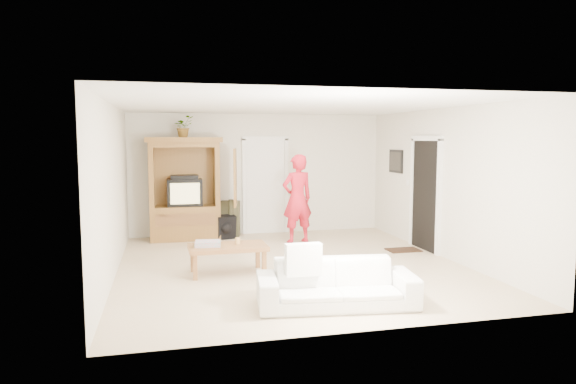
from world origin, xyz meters
The scene contains 19 objects.
floor centered at (0.00, 0.00, 0.00)m, with size 6.00×6.00×0.00m, color tan.
ceiling centered at (0.00, 0.00, 2.60)m, with size 6.00×6.00×0.00m, color white.
wall_back centered at (0.00, 3.00, 1.30)m, with size 5.50×5.50×0.00m, color silver.
wall_front centered at (0.00, -3.00, 1.30)m, with size 5.50×5.50×0.00m, color silver.
wall_left centered at (-2.75, 0.00, 1.30)m, with size 6.00×6.00×0.00m, color silver.
wall_right centered at (2.75, 0.00, 1.30)m, with size 6.00×6.00×0.00m, color silver.
armoire centered at (-1.58, 2.66, 0.91)m, with size 1.82×1.14×2.10m.
door_back centered at (0.15, 2.97, 1.02)m, with size 0.85×0.05×2.04m, color white.
doorway_right centered at (2.73, 0.60, 1.02)m, with size 0.05×0.90×2.04m, color black.
framed_picture centered at (2.73, 1.90, 1.60)m, with size 0.03×0.60×0.48m, color black.
doormat centered at (2.30, 0.60, 0.01)m, with size 0.60×0.40×0.02m, color #382316.
plant centered at (-1.60, 2.63, 2.32)m, with size 0.39×0.34×0.43m, color #4C7238.
man centered at (0.57, 1.79, 0.88)m, with size 0.64×0.42×1.77m, color red.
sofa centered at (0.06, -2.13, 0.29)m, with size 1.96×0.76×0.57m, color silver.
coffee_table centered at (-1.07, -0.26, 0.39)m, with size 1.20×0.68×0.44m.
towel centered at (-1.37, -0.26, 0.48)m, with size 0.38×0.28×0.08m, color #F7526E.
candle centered at (-0.91, -0.21, 0.49)m, with size 0.08×0.08×0.10m, color tan.
backpack_black centered at (-0.79, 2.48, 0.24)m, with size 0.39×0.23×0.48m, color black, non-canonical shape.
backpack_olive centered at (-0.66, 2.74, 0.38)m, with size 0.40×0.29×0.76m, color #47442B, non-canonical shape.
Camera 1 is at (-1.98, -8.01, 2.08)m, focal length 32.00 mm.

